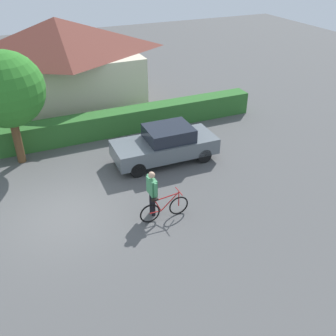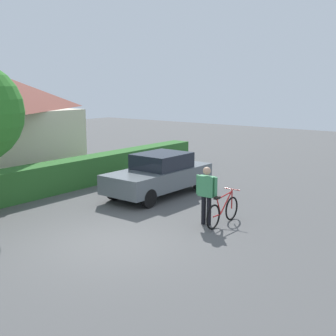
{
  "view_description": "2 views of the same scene",
  "coord_description": "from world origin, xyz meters",
  "views": [
    {
      "loc": [
        -0.92,
        -10.57,
        7.92
      ],
      "look_at": [
        3.65,
        -0.2,
        1.07
      ],
      "focal_mm": 40.82,
      "sensor_mm": 36.0,
      "label": 1
    },
    {
      "loc": [
        -7.4,
        -7.47,
        3.87
      ],
      "look_at": [
        3.06,
        0.55,
        1.37
      ],
      "focal_mm": 47.43,
      "sensor_mm": 36.0,
      "label": 2
    }
  ],
  "objects": [
    {
      "name": "bicycle",
      "position": [
        2.97,
        -1.44,
        0.38
      ],
      "size": [
        1.72,
        0.5,
        0.93
      ],
      "color": "black",
      "rests_on": "ground"
    },
    {
      "name": "ground_plane",
      "position": [
        0.0,
        0.0,
        0.0
      ],
      "size": [
        60.0,
        60.0,
        0.0
      ],
      "primitive_type": "plane",
      "color": "#505050"
    },
    {
      "name": "parked_car_near",
      "position": [
        4.52,
        2.05,
        0.75
      ],
      "size": [
        4.23,
        1.8,
        1.48
      ],
      "color": "slate",
      "rests_on": "ground"
    },
    {
      "name": "person_rider",
      "position": [
        2.7,
        -1.07,
        0.96
      ],
      "size": [
        0.22,
        0.66,
        1.64
      ],
      "color": "black",
      "rests_on": "ground"
    }
  ]
}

